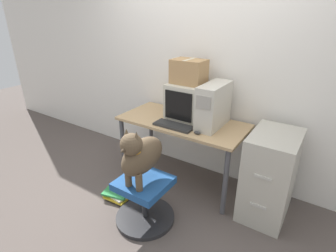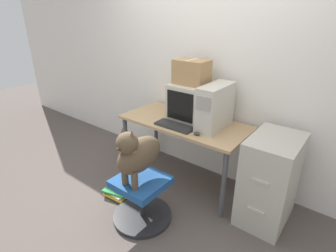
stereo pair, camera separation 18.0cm
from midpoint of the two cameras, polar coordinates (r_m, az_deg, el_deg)
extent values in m
plane|color=#564C47|center=(3.03, -2.24, -14.37)|extent=(12.00, 12.00, 0.00)
cube|color=white|center=(3.06, 5.50, 12.90)|extent=(8.00, 0.05, 2.60)
cube|color=tan|center=(2.88, 1.34, 0.87)|extent=(1.40, 0.66, 0.03)
cylinder|color=#4C4C51|center=(3.22, -11.31, -4.54)|extent=(0.05, 0.05, 0.73)
cylinder|color=#4C4C51|center=(2.59, 10.38, -12.10)|extent=(0.05, 0.05, 0.73)
cylinder|color=#4C4C51|center=(3.59, -5.13, -1.08)|extent=(0.05, 0.05, 0.73)
cylinder|color=#4C4C51|center=(3.04, 14.69, -6.72)|extent=(0.05, 0.05, 0.73)
cube|color=beige|center=(2.90, 2.59, 5.45)|extent=(0.39, 0.40, 0.39)
cube|color=black|center=(2.73, 0.36, 4.33)|extent=(0.32, 0.01, 0.31)
cube|color=beige|center=(2.69, 8.02, 4.39)|extent=(0.20, 0.48, 0.45)
cube|color=#9E998E|center=(2.45, 5.62, 5.08)|extent=(0.15, 0.01, 0.13)
cube|color=#2D2D2D|center=(2.72, -0.68, 0.04)|extent=(0.42, 0.16, 0.02)
cube|color=#292928|center=(2.71, -0.68, 0.31)|extent=(0.39, 0.14, 0.00)
ellipsoid|color=#333333|center=(2.56, 4.37, -1.50)|extent=(0.07, 0.04, 0.03)
cylinder|color=#262628|center=(2.73, -6.97, -19.09)|extent=(0.57, 0.57, 0.04)
cylinder|color=#262628|center=(2.60, -7.18, -15.99)|extent=(0.05, 0.05, 0.34)
cube|color=#1E4C8C|center=(2.48, -7.43, -12.30)|extent=(0.45, 0.44, 0.07)
ellipsoid|color=brown|center=(2.32, -7.73, -6.50)|extent=(0.22, 0.50, 0.31)
cylinder|color=brown|center=(2.36, -10.86, -10.92)|extent=(0.06, 0.06, 0.17)
cylinder|color=brown|center=(2.29, -8.63, -11.94)|extent=(0.06, 0.06, 0.17)
sphere|color=brown|center=(2.15, -10.38, -3.99)|extent=(0.19, 0.19, 0.19)
cone|color=#3E3123|center=(2.11, -11.91, -5.19)|extent=(0.08, 0.09, 0.08)
cone|color=brown|center=(2.16, -11.36, -1.65)|extent=(0.07, 0.07, 0.08)
cone|color=brown|center=(2.09, -9.33, -2.33)|extent=(0.07, 0.07, 0.08)
torus|color=orange|center=(2.20, -9.83, -5.38)|extent=(0.13, 0.13, 0.02)
cube|color=#B7B2A3|center=(2.68, 19.40, -10.16)|extent=(0.42, 0.60, 0.86)
cube|color=beige|center=(2.35, 17.89, -10.70)|extent=(0.15, 0.01, 0.02)
cube|color=beige|center=(2.53, 17.01, -16.39)|extent=(0.15, 0.01, 0.02)
cube|color=#A87F51|center=(2.82, 2.71, 11.72)|extent=(0.35, 0.25, 0.25)
cube|color=beige|center=(2.79, 2.77, 14.28)|extent=(0.04, 0.24, 0.00)
cube|color=#262628|center=(3.01, -12.42, -15.02)|extent=(0.26, 0.21, 0.02)
cube|color=gold|center=(2.99, -12.72, -14.82)|extent=(0.27, 0.20, 0.02)
cube|color=silver|center=(3.00, -12.78, -14.28)|extent=(0.27, 0.19, 0.02)
cube|color=#2D8C47|center=(2.98, -13.04, -14.05)|extent=(0.30, 0.21, 0.02)
camera|label=1|loc=(0.09, -91.99, -0.87)|focal=28.00mm
camera|label=2|loc=(0.09, 88.01, 0.87)|focal=28.00mm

